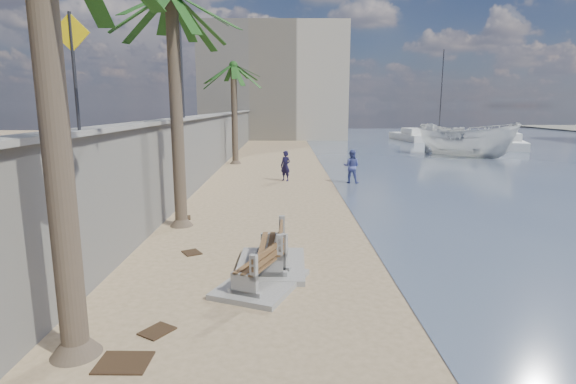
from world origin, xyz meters
name	(u,v)px	position (x,y,z in m)	size (l,w,h in m)	color
ground_plane	(316,319)	(0.00, 0.00, 0.00)	(140.00, 140.00, 0.00)	tan
seawall	(212,144)	(-5.20, 20.00, 1.75)	(0.45, 70.00, 3.50)	gray
wall_cap	(211,115)	(-5.20, 20.00, 3.55)	(0.80, 70.00, 0.12)	gray
end_building	(274,83)	(-2.00, 52.00, 7.00)	(18.00, 12.00, 14.00)	#B7AA93
bench_near	(261,269)	(-1.16, 1.64, 0.42)	(2.32, 2.71, 0.96)	gray
bench_far	(271,251)	(-0.96, 2.85, 0.46)	(1.77, 2.55, 1.05)	gray
palm_back	(233,67)	(-4.19, 24.21, 6.80)	(5.00, 5.00, 7.80)	brown
pedestrian_sign	(73,55)	(-5.00, 1.50, 5.15)	(0.78, 0.07, 2.40)	#2D2D33
streetlight	(180,46)	(-5.10, 12.00, 6.64)	(0.28, 0.28, 5.12)	#2D2D33
person_a	(285,164)	(-0.57, 16.59, 0.96)	(0.69, 0.47, 1.92)	#161233
person_b	(352,165)	(3.00, 15.85, 1.00)	(0.97, 0.75, 2.00)	#4A529A
boat_cruiser	(466,138)	(14.38, 28.97, 1.49)	(3.21, 3.30, 3.77)	silver
yacht_near	(501,143)	(21.76, 38.02, 0.35)	(11.63, 3.26, 1.50)	silver
yacht_far	(410,137)	(14.72, 46.67, 0.35)	(8.65, 2.42, 1.50)	silver
sailboat_west	(439,137)	(18.56, 47.81, 0.35)	(6.70, 2.51, 10.90)	silver
debris_a	(124,363)	(-3.24, -1.53, 0.01)	(0.84, 0.67, 0.03)	#382616
debris_b	(157,331)	(-2.98, -0.49, 0.01)	(0.57, 0.46, 0.03)	#382616
debris_c	(183,218)	(-4.40, 8.09, 0.01)	(0.67, 0.53, 0.03)	#382616
debris_d	(192,253)	(-3.27, 4.04, 0.01)	(0.55, 0.44, 0.03)	#382616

